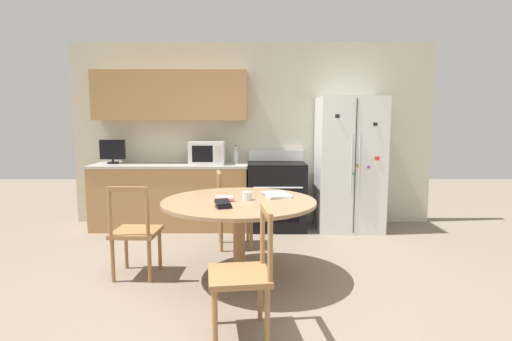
% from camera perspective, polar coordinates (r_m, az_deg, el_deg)
% --- Properties ---
extents(ground_plane, '(14.00, 14.00, 0.00)m').
position_cam_1_polar(ground_plane, '(3.53, -1.07, -17.88)').
color(ground_plane, gray).
extents(back_wall, '(5.20, 0.44, 2.60)m').
position_cam_1_polar(back_wall, '(5.80, -3.74, 6.60)').
color(back_wall, beige).
rests_on(back_wall, ground_plane).
extents(kitchen_counter, '(2.15, 0.64, 0.90)m').
position_cam_1_polar(kitchen_counter, '(5.71, -12.25, -3.57)').
color(kitchen_counter, '#AD7F4C').
rests_on(kitchen_counter, ground_plane).
extents(refrigerator, '(0.87, 0.71, 1.81)m').
position_cam_1_polar(refrigerator, '(5.62, 12.91, 0.92)').
color(refrigerator, white).
rests_on(refrigerator, ground_plane).
extents(oven_range, '(0.78, 0.68, 1.08)m').
position_cam_1_polar(oven_range, '(5.57, 2.73, -3.51)').
color(oven_range, black).
rests_on(oven_range, ground_plane).
extents(microwave, '(0.48, 0.39, 0.31)m').
position_cam_1_polar(microwave, '(5.55, -7.19, 2.53)').
color(microwave, white).
rests_on(microwave, kitchen_counter).
extents(countertop_tv, '(0.35, 0.16, 0.33)m').
position_cam_1_polar(countertop_tv, '(5.93, -20.04, 2.65)').
color(countertop_tv, black).
rests_on(countertop_tv, kitchen_counter).
extents(counter_bottle, '(0.07, 0.07, 0.25)m').
position_cam_1_polar(counter_bottle, '(5.64, -3.14, 2.03)').
color(counter_bottle, silver).
rests_on(counter_bottle, kitchen_counter).
extents(dining_table, '(1.43, 1.43, 0.76)m').
position_cam_1_polar(dining_table, '(3.74, -2.67, -5.99)').
color(dining_table, '#997551').
rests_on(dining_table, ground_plane).
extents(dining_chair_left, '(0.44, 0.44, 0.90)m').
position_cam_1_polar(dining_chair_left, '(4.02, -17.08, -8.47)').
color(dining_chair_left, '#9E7042').
rests_on(dining_chair_left, ground_plane).
extents(dining_chair_near, '(0.47, 0.47, 0.90)m').
position_cam_1_polar(dining_chair_near, '(2.85, -2.06, -14.65)').
color(dining_chair_near, '#9E7042').
rests_on(dining_chair_near, ground_plane).
extents(dining_chair_far, '(0.47, 0.47, 0.90)m').
position_cam_1_polar(dining_chair_far, '(4.75, -3.60, -5.76)').
color(dining_chair_far, '#9E7042').
rests_on(dining_chair_far, ground_plane).
extents(candle_glass, '(0.09, 0.09, 0.08)m').
position_cam_1_polar(candle_glass, '(3.72, -1.51, -3.72)').
color(candle_glass, silver).
rests_on(candle_glass, dining_table).
extents(folded_napkin, '(0.17, 0.07, 0.05)m').
position_cam_1_polar(folded_napkin, '(3.67, -4.72, -3.98)').
color(folded_napkin, pink).
rests_on(folded_napkin, dining_table).
extents(wallet, '(0.16, 0.16, 0.07)m').
position_cam_1_polar(wallet, '(3.40, -4.96, -4.88)').
color(wallet, black).
rests_on(wallet, dining_table).
extents(mail_stack, '(0.30, 0.35, 0.02)m').
position_cam_1_polar(mail_stack, '(3.91, 2.78, -3.51)').
color(mail_stack, white).
rests_on(mail_stack, dining_table).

